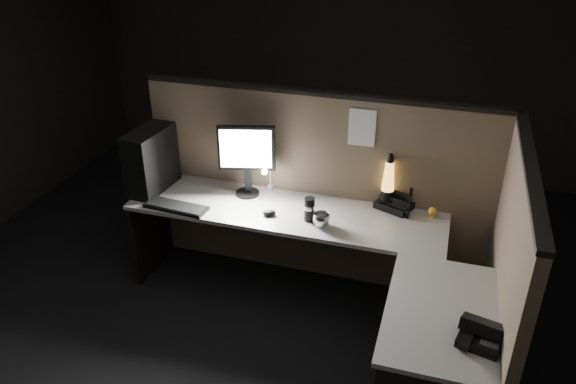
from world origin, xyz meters
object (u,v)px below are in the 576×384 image
(pc_tower, at_px, (151,160))
(desk_phone, at_px, (480,334))
(keyboard, at_px, (176,207))
(monitor, at_px, (247,154))
(lava_lamp, at_px, (388,185))

(pc_tower, bearing_deg, desk_phone, -18.22)
(pc_tower, distance_m, keyboard, 0.45)
(pc_tower, xyz_separation_m, monitor, (0.73, 0.13, 0.09))
(pc_tower, bearing_deg, keyboard, -33.06)
(pc_tower, relative_size, lava_lamp, 1.15)
(monitor, bearing_deg, lava_lamp, -7.95)
(pc_tower, xyz_separation_m, desk_phone, (2.42, -1.02, -0.19))
(lava_lamp, bearing_deg, desk_phone, -62.47)
(monitor, xyz_separation_m, keyboard, (-0.42, -0.37, -0.32))
(monitor, distance_m, keyboard, 0.64)
(pc_tower, xyz_separation_m, keyboard, (0.31, -0.24, -0.23))
(keyboard, bearing_deg, desk_phone, -16.41)
(monitor, bearing_deg, desk_phone, -48.72)
(monitor, height_order, desk_phone, monitor)
(monitor, bearing_deg, keyboard, -152.86)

